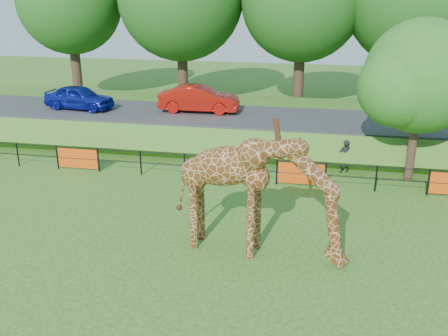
% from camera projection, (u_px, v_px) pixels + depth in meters
% --- Properties ---
extents(ground, '(90.00, 90.00, 0.00)m').
position_uv_depth(ground, '(177.00, 282.00, 14.00)').
color(ground, '#275E17').
rests_on(ground, ground).
extents(giraffe, '(5.48, 1.77, 3.85)m').
position_uv_depth(giraffe, '(260.00, 196.00, 14.86)').
color(giraffe, '#552D11').
rests_on(giraffe, ground).
extents(perimeter_fence, '(28.07, 0.10, 1.10)m').
position_uv_depth(perimeter_fence, '(230.00, 169.00, 21.20)').
color(perimeter_fence, black).
rests_on(perimeter_fence, ground).
extents(embankment, '(40.00, 9.00, 1.30)m').
position_uv_depth(embankment, '(255.00, 123.00, 28.09)').
color(embankment, '#275E17').
rests_on(embankment, ground).
extents(road, '(40.00, 5.00, 0.12)m').
position_uv_depth(road, '(251.00, 117.00, 26.47)').
color(road, '#313134').
rests_on(road, embankment).
extents(car_blue, '(4.07, 2.04, 1.33)m').
position_uv_depth(car_blue, '(79.00, 97.00, 27.79)').
color(car_blue, '#1521B1').
rests_on(car_blue, road).
extents(car_red, '(4.40, 1.69, 1.43)m').
position_uv_depth(car_red, '(199.00, 99.00, 27.16)').
color(car_red, red).
rests_on(car_red, road).
extents(visitor, '(0.65, 0.55, 1.50)m').
position_uv_depth(visitor, '(345.00, 156.00, 22.16)').
color(visitor, black).
rests_on(visitor, ground).
extents(tree_east, '(5.40, 4.71, 6.76)m').
position_uv_depth(tree_east, '(423.00, 81.00, 20.04)').
color(tree_east, '#382819').
rests_on(tree_east, ground).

